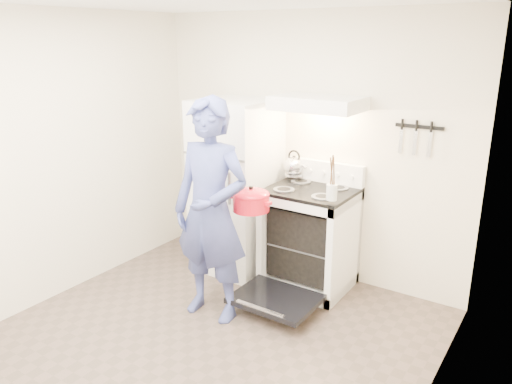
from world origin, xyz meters
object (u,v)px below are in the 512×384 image
person (211,212)px  stove_body (309,240)px  tea_kettle (294,165)px  refrigerator (236,186)px  dutch_oven (251,202)px

person → stove_body: bearing=58.8°
stove_body → tea_kettle: bearing=144.7°
refrigerator → person: size_ratio=0.93×
stove_body → person: bearing=-116.0°
dutch_oven → refrigerator: bearing=133.7°
person → dutch_oven: 0.34m
person → dutch_oven: person is taller
refrigerator → stove_body: size_ratio=1.85×
refrigerator → stove_body: bearing=1.8°
stove_body → tea_kettle: size_ratio=3.26×
tea_kettle → dutch_oven: bearing=-84.6°
refrigerator → tea_kettle: 0.61m
refrigerator → tea_kettle: size_ratio=6.03×
person → dutch_oven: (0.22, 0.25, 0.05)m
refrigerator → stove_body: (0.81, 0.02, -0.39)m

